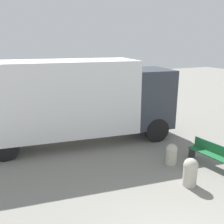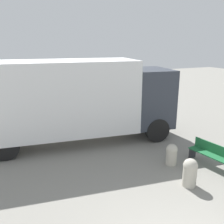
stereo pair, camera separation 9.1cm
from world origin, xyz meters
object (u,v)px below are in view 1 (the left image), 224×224
object	(u,v)px
bollard_near_bench	(190,171)
bollard_far_bench	(172,153)
delivery_truck	(70,99)
park_bench	(214,155)

from	to	relation	value
bollard_near_bench	bollard_far_bench	world-z (taller)	bollard_near_bench
delivery_truck	bollard_near_bench	size ratio (longest dim) A/B	10.00
bollard_near_bench	bollard_far_bench	size ratio (longest dim) A/B	1.14
delivery_truck	park_bench	bearing A→B (deg)	-39.94
bollard_far_bench	delivery_truck	bearing A→B (deg)	127.75
delivery_truck	park_bench	distance (m)	5.90
park_bench	bollard_far_bench	size ratio (longest dim) A/B	2.45
delivery_truck	bollard_near_bench	world-z (taller)	delivery_truck
bollard_far_bench	bollard_near_bench	bearing A→B (deg)	-104.20
delivery_truck	park_bench	xyz separation A→B (m)	(3.88, -4.19, -1.48)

